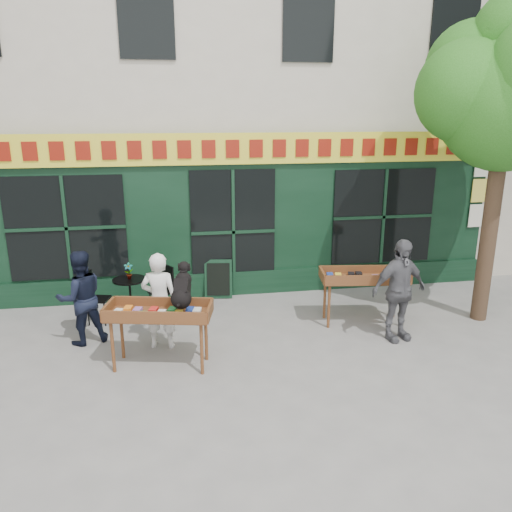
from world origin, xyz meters
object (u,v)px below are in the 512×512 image
(man_left, at_px, (81,298))
(dog, at_px, (182,284))
(book_cart_right, at_px, (364,279))
(woman, at_px, (160,301))
(book_cart_center, at_px, (159,315))
(bistro_table, at_px, (130,290))
(man_right, at_px, (399,290))

(man_left, bearing_deg, dog, 124.87)
(book_cart_right, bearing_deg, woman, -165.99)
(woman, bearing_deg, man_left, -4.28)
(dog, relative_size, woman, 0.38)
(man_left, bearing_deg, woman, 141.90)
(woman, relative_size, man_left, 1.01)
(book_cart_center, distance_m, bistro_table, 2.03)
(dog, xyz_separation_m, woman, (-0.35, 0.70, -0.50))
(book_cart_center, xyz_separation_m, book_cart_right, (3.57, 1.03, 0.00))
(woman, relative_size, man_right, 0.92)
(man_left, bearing_deg, man_right, 150.45)
(woman, distance_m, man_left, 1.32)
(book_cart_center, relative_size, man_right, 0.93)
(book_cart_center, xyz_separation_m, bistro_table, (-0.56, 1.93, -0.28))
(dog, bearing_deg, man_right, 17.98)
(bistro_table, distance_m, man_left, 1.17)
(book_cart_right, distance_m, man_right, 0.81)
(book_cart_right, xyz_separation_m, man_right, (0.30, -0.75, 0.04))
(book_cart_right, relative_size, man_left, 1.00)
(book_cart_center, distance_m, dog, 0.59)
(book_cart_right, bearing_deg, book_cart_center, -155.98)
(bistro_table, bearing_deg, man_left, -127.87)
(bistro_table, relative_size, man_left, 0.48)
(book_cart_center, relative_size, dog, 2.67)
(bistro_table, height_order, man_left, man_left)
(book_cart_right, distance_m, man_left, 4.83)
(dog, bearing_deg, book_cart_center, -175.53)
(man_right, bearing_deg, book_cart_center, 172.07)
(bistro_table, bearing_deg, book_cart_center, -73.83)
(book_cart_center, xyz_separation_m, man_right, (3.87, 0.28, 0.04))
(book_cart_center, height_order, woman, woman)
(dog, relative_size, bistro_table, 0.79)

